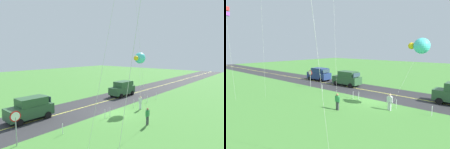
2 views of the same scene
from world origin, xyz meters
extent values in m
cube|color=#478438|center=(0.00, 0.00, -0.05)|extent=(120.00, 120.00, 0.10)
cube|color=#2D2D30|center=(0.00, -4.00, 0.00)|extent=(120.00, 7.00, 0.00)
cube|color=#E5E04C|center=(0.00, -4.00, 0.01)|extent=(120.00, 0.16, 0.00)
cube|color=#2D5633|center=(7.25, -4.65, 0.89)|extent=(4.40, 1.90, 1.10)
cube|color=#2D5633|center=(7.00, -4.65, 1.84)|extent=(2.73, 1.75, 0.80)
cube|color=#334756|center=(8.08, -4.65, 1.84)|extent=(0.10, 1.62, 0.64)
cube|color=#334756|center=(5.38, -4.65, 1.84)|extent=(0.10, 1.62, 0.60)
cylinder|color=black|center=(8.68, -3.70, 0.34)|extent=(0.68, 0.22, 0.68)
cylinder|color=black|center=(8.68, -5.60, 0.34)|extent=(0.68, 0.22, 0.68)
cylinder|color=black|center=(5.82, -3.70, 0.34)|extent=(0.68, 0.22, 0.68)
cylinder|color=black|center=(5.82, -5.60, 0.34)|extent=(0.68, 0.22, 0.68)
cube|color=#334756|center=(-6.58, -4.40, 1.84)|extent=(0.10, 1.62, 0.64)
cylinder|color=black|center=(-5.98, -3.45, 0.34)|extent=(0.68, 0.22, 0.68)
cylinder|color=black|center=(-5.98, -5.35, 0.34)|extent=(0.68, 0.22, 0.68)
cube|color=navy|center=(13.88, -5.00, 0.89)|extent=(4.40, 1.90, 1.10)
cube|color=navy|center=(13.63, -5.00, 1.84)|extent=(2.73, 1.75, 0.80)
cube|color=#334756|center=(14.71, -5.00, 1.84)|extent=(0.10, 1.62, 0.64)
cube|color=#334756|center=(12.01, -5.00, 1.84)|extent=(0.10, 1.62, 0.60)
cylinder|color=black|center=(15.31, -4.05, 0.34)|extent=(0.68, 0.22, 0.68)
cylinder|color=black|center=(15.31, -5.95, 0.34)|extent=(0.68, 0.22, 0.68)
cylinder|color=black|center=(12.45, -4.05, 0.34)|extent=(0.68, 0.22, 0.68)
cylinder|color=black|center=(12.45, -5.95, 0.34)|extent=(0.68, 0.22, 0.68)
cylinder|color=gray|center=(10.44, -0.10, 1.05)|extent=(0.08, 0.08, 2.10)
cylinder|color=red|center=(10.44, -0.10, 2.18)|extent=(0.76, 0.04, 0.76)
cylinder|color=white|center=(10.44, -0.07, 2.18)|extent=(0.62, 0.01, 0.62)
cylinder|color=#3F3F47|center=(0.66, 4.89, 0.41)|extent=(0.16, 0.16, 0.82)
cylinder|color=#3F3F47|center=(0.84, 4.89, 0.41)|extent=(0.16, 0.16, 0.82)
cube|color=#338C4C|center=(0.75, 4.89, 1.10)|extent=(0.36, 0.22, 0.56)
cylinder|color=#338C4C|center=(0.51, 4.89, 1.05)|extent=(0.10, 0.10, 0.52)
cylinder|color=#338C4C|center=(0.99, 4.89, 1.05)|extent=(0.10, 0.10, 0.52)
sphere|color=#9E704C|center=(0.75, 4.89, 1.49)|extent=(0.22, 0.22, 0.22)
cylinder|color=silver|center=(-3.07, 1.75, 0.41)|extent=(0.16, 0.16, 0.82)
cylinder|color=silver|center=(-2.89, 1.75, 0.41)|extent=(0.16, 0.16, 0.82)
cube|color=silver|center=(-2.98, 1.75, 1.10)|extent=(0.36, 0.22, 0.56)
cylinder|color=silver|center=(-3.22, 1.75, 1.05)|extent=(0.10, 0.10, 0.52)
cylinder|color=silver|center=(-2.74, 1.75, 1.05)|extent=(0.10, 0.10, 0.52)
sphere|color=#D8AD84|center=(-2.98, 1.75, 1.49)|extent=(0.22, 0.22, 0.22)
cylinder|color=silver|center=(1.60, 4.34, 8.26)|extent=(1.71, 1.10, 16.52)
cylinder|color=silver|center=(-4.03, 1.01, 3.00)|extent=(2.12, 1.50, 6.00)
sphere|color=#4CD8D8|center=(-5.08, 0.26, 6.00)|extent=(1.40, 1.40, 1.40)
sphere|color=yellow|center=(-4.18, 0.26, 6.00)|extent=(0.60, 0.60, 0.60)
cylinder|color=silver|center=(9.27, 7.47, 6.64)|extent=(2.35, 1.09, 13.28)
cylinder|color=silver|center=(-4.54, 12.05, 4.74)|extent=(0.36, 1.65, 9.48)
cylinder|color=silver|center=(11.29, 10.12, 4.71)|extent=(1.22, 0.73, 9.43)
cube|color=purple|center=(10.69, 10.47, 9.18)|extent=(0.56, 0.56, 0.36)
cylinder|color=silver|center=(-6.40, 0.70, 0.45)|extent=(0.05, 0.05, 0.90)
cylinder|color=silver|center=(-3.18, 0.70, 0.45)|extent=(0.05, 0.05, 0.90)
cylinder|color=silver|center=(1.24, 0.70, 0.45)|extent=(0.05, 0.05, 0.90)
cylinder|color=silver|center=(2.03, 0.70, 0.45)|extent=(0.05, 0.05, 0.90)
cylinder|color=silver|center=(7.12, 0.70, 0.45)|extent=(0.05, 0.05, 0.90)
camera|label=1|loc=(15.86, 13.56, 6.59)|focal=30.62mm
camera|label=2|loc=(-10.57, 17.72, 5.88)|focal=30.23mm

